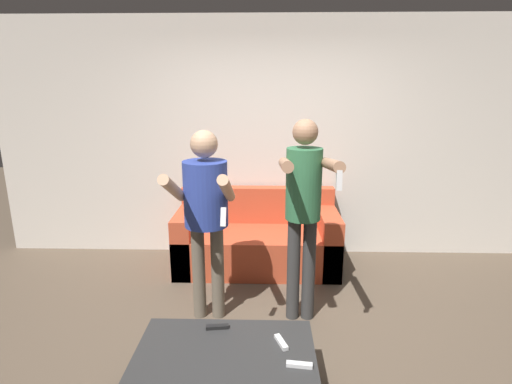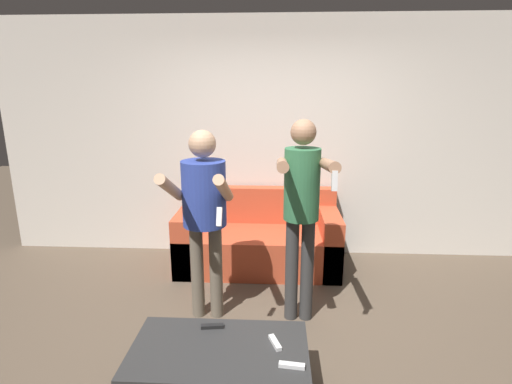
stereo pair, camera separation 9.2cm
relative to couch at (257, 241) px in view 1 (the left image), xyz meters
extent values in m
plane|color=brown|center=(0.19, -1.47, -0.29)|extent=(14.00, 14.00, 0.00)
cube|color=silver|center=(0.19, 0.44, 1.06)|extent=(6.40, 0.06, 2.70)
cube|color=#C64C2D|center=(0.00, -0.04, -0.08)|extent=(1.74, 0.81, 0.42)
cube|color=#C64C2D|center=(0.00, 0.29, 0.34)|extent=(1.74, 0.16, 0.41)
cube|color=#C64C2D|center=(-0.77, -0.04, 0.04)|extent=(0.20, 0.81, 0.65)
cube|color=#C64C2D|center=(0.77, -0.04, 0.04)|extent=(0.20, 0.81, 0.65)
cylinder|color=#6B6051|center=(-0.47, -1.04, 0.13)|extent=(0.11, 0.11, 0.84)
cylinder|color=#6B6051|center=(-0.31, -1.04, 0.13)|extent=(0.11, 0.11, 0.84)
cylinder|color=#2D429E|center=(-0.39, -1.04, 0.82)|extent=(0.36, 0.36, 0.53)
sphere|color=tan|center=(-0.39, -1.04, 1.22)|extent=(0.22, 0.22, 0.22)
cylinder|color=tan|center=(-0.59, -1.30, 0.92)|extent=(0.08, 0.56, 0.33)
cylinder|color=tan|center=(-0.19, -1.30, 0.92)|extent=(0.08, 0.56, 0.33)
cube|color=white|center=(-0.19, -1.56, 0.79)|extent=(0.04, 0.08, 0.13)
cylinder|color=#383838|center=(0.33, -1.04, 0.16)|extent=(0.11, 0.11, 0.90)
cylinder|color=#383838|center=(0.46, -1.04, 0.16)|extent=(0.11, 0.11, 0.90)
cylinder|color=#337047|center=(0.39, -1.04, 0.90)|extent=(0.29, 0.29, 0.58)
sphere|color=#A87A5B|center=(0.39, -1.04, 1.31)|extent=(0.20, 0.20, 0.20)
cylinder|color=#A87A5B|center=(0.23, -1.35, 1.12)|extent=(0.08, 0.63, 0.16)
cylinder|color=#A87A5B|center=(0.56, -1.35, 1.12)|extent=(0.08, 0.63, 0.16)
cube|color=white|center=(0.56, -1.66, 1.08)|extent=(0.04, 0.04, 0.13)
cube|color=#2D2D2D|center=(-0.15, -2.01, 0.07)|extent=(1.10, 0.64, 0.04)
cylinder|color=#2D2D2D|center=(-0.66, -1.74, -0.12)|extent=(0.04, 0.04, 0.34)
cylinder|color=#2D2D2D|center=(0.36, -1.74, -0.12)|extent=(0.04, 0.04, 0.34)
cube|color=white|center=(0.29, -2.17, 0.10)|extent=(0.15, 0.05, 0.02)
cube|color=white|center=(0.20, -1.96, 0.10)|extent=(0.09, 0.15, 0.02)
cube|color=black|center=(-0.22, -1.80, 0.10)|extent=(0.15, 0.06, 0.02)
camera|label=1|loc=(0.10, -4.13, 1.64)|focal=28.00mm
camera|label=2|loc=(0.19, -4.13, 1.64)|focal=28.00mm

